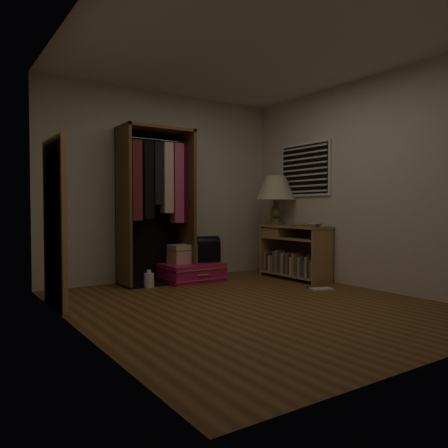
# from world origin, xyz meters

# --- Properties ---
(ground) EXTENTS (4.00, 4.00, 0.00)m
(ground) POSITION_xyz_m (0.00, 0.00, 0.00)
(ground) COLOR brown
(ground) RESTS_ON ground
(room_walls) EXTENTS (3.52, 4.02, 2.60)m
(room_walls) POSITION_xyz_m (0.08, 0.04, 1.50)
(room_walls) COLOR beige
(room_walls) RESTS_ON ground
(console_bookshelf) EXTENTS (0.42, 1.12, 0.75)m
(console_bookshelf) POSITION_xyz_m (1.53, 1.05, 0.39)
(console_bookshelf) COLOR #A07B4D
(console_bookshelf) RESTS_ON ground
(open_wardrobe) EXTENTS (1.00, 0.50, 2.05)m
(open_wardrobe) POSITION_xyz_m (-0.21, 1.77, 1.20)
(open_wardrobe) COLOR brown
(open_wardrobe) RESTS_ON ground
(floor_mirror) EXTENTS (0.06, 0.80, 1.70)m
(floor_mirror) POSITION_xyz_m (-1.70, 1.00, 0.85)
(floor_mirror) COLOR tan
(floor_mirror) RESTS_ON ground
(pink_suitcase) EXTENTS (0.82, 0.61, 0.25)m
(pink_suitcase) POSITION_xyz_m (0.20, 1.60, 0.12)
(pink_suitcase) COLOR #C5185C
(pink_suitcase) RESTS_ON ground
(train_case) EXTENTS (0.40, 0.29, 0.28)m
(train_case) POSITION_xyz_m (0.12, 1.69, 0.38)
(train_case) COLOR #C5B696
(train_case) RESTS_ON pink_suitcase
(black_bag) EXTENTS (0.37, 0.28, 0.36)m
(black_bag) POSITION_xyz_m (0.47, 1.63, 0.43)
(black_bag) COLOR black
(black_bag) RESTS_ON pink_suitcase
(table_lamp) EXTENTS (0.62, 0.62, 0.73)m
(table_lamp) POSITION_xyz_m (1.54, 1.42, 1.28)
(table_lamp) COLOR #50562A
(table_lamp) RESTS_ON console_bookshelf
(brass_tray) EXTENTS (0.38, 0.38, 0.02)m
(brass_tray) POSITION_xyz_m (1.54, 0.90, 0.76)
(brass_tray) COLOR #AA7D41
(brass_tray) RESTS_ON console_bookshelf
(ceramic_bowl) EXTENTS (0.22, 0.22, 0.05)m
(ceramic_bowl) POSITION_xyz_m (1.49, 0.57, 0.77)
(ceramic_bowl) COLOR #B0D3B6
(ceramic_bowl) RESTS_ON console_bookshelf
(white_jug) EXTENTS (0.16, 0.16, 0.22)m
(white_jug) POSITION_xyz_m (-0.47, 1.50, 0.09)
(white_jug) COLOR white
(white_jug) RESTS_ON ground
(floor_book) EXTENTS (0.32, 0.28, 0.02)m
(floor_book) POSITION_xyz_m (1.21, 0.20, 0.01)
(floor_book) COLOR beige
(floor_book) RESTS_ON ground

